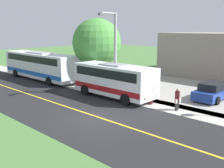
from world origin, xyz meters
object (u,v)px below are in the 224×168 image
at_px(shuttle_bus_front, 114,79).
at_px(transit_bus_rear, 40,65).
at_px(pedestrian_waiting, 151,93).
at_px(tree_curbside, 97,43).
at_px(parked_car_near, 213,91).
at_px(pedestrian_with_bags, 177,99).
at_px(street_light_pole, 114,50).

distance_m(shuttle_bus_front, transit_bus_rear, 11.48).
height_order(shuttle_bus_front, pedestrian_waiting, shuttle_bus_front).
relative_size(pedestrian_waiting, tree_curbside, 0.25).
relative_size(transit_bus_rear, parked_car_near, 2.61).
distance_m(shuttle_bus_front, pedestrian_waiting, 3.66).
xyz_separation_m(transit_bus_rear, tree_curbside, (-2.88, 6.38, 2.55)).
bearing_deg(tree_curbside, pedestrian_with_bags, 76.98).
xyz_separation_m(pedestrian_with_bags, parked_car_near, (-4.67, 0.68, -0.18)).
height_order(shuttle_bus_front, street_light_pole, street_light_pole).
distance_m(transit_bus_rear, parked_car_near, 18.67).
bearing_deg(pedestrian_waiting, pedestrian_with_bags, 90.47).
height_order(pedestrian_waiting, street_light_pole, street_light_pole).
height_order(transit_bus_rear, street_light_pole, street_light_pole).
bearing_deg(pedestrian_with_bags, pedestrian_waiting, -89.53).
distance_m(street_light_pole, parked_car_near, 8.84).
bearing_deg(transit_bus_rear, pedestrian_waiting, 91.29).
bearing_deg(street_light_pole, pedestrian_waiting, 89.99).
relative_size(shuttle_bus_front, parked_car_near, 1.72).
bearing_deg(transit_bus_rear, street_light_pole, 91.74).
bearing_deg(street_light_pole, transit_bus_rear, -88.26).
distance_m(shuttle_bus_front, street_light_pole, 2.41).
distance_m(shuttle_bus_front, pedestrian_with_bags, 5.85).
bearing_deg(pedestrian_with_bags, street_light_pole, -89.83).
bearing_deg(tree_curbside, street_light_pole, 62.23).
height_order(pedestrian_with_bags, tree_curbside, tree_curbside).
relative_size(pedestrian_with_bags, tree_curbside, 0.24).
xyz_separation_m(street_light_pole, tree_curbside, (-2.54, -4.82, 0.33)).
relative_size(shuttle_bus_front, street_light_pole, 1.07).
height_order(pedestrian_with_bags, pedestrian_waiting, pedestrian_waiting).
bearing_deg(parked_car_near, pedestrian_with_bags, -8.26).
bearing_deg(transit_bus_rear, tree_curbside, 114.26).
height_order(street_light_pole, parked_car_near, street_light_pole).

